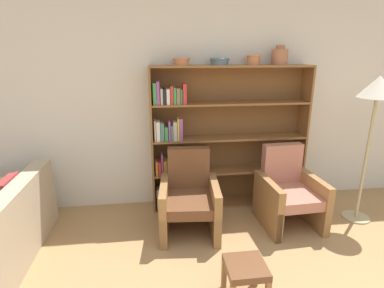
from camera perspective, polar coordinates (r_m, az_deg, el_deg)
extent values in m
cube|color=silver|center=(3.94, 6.70, 8.32)|extent=(12.00, 0.06, 2.75)
cube|color=brown|center=(3.74, -7.62, 0.52)|extent=(0.02, 0.30, 1.82)
cube|color=brown|center=(4.21, 20.17, 1.45)|extent=(0.02, 0.30, 1.82)
cube|color=brown|center=(3.72, 7.62, 14.48)|extent=(1.94, 0.30, 0.02)
cube|color=brown|center=(4.19, 6.66, -10.86)|extent=(1.94, 0.30, 0.03)
cube|color=brown|center=(3.99, 6.60, 1.60)|extent=(1.94, 0.01, 1.82)
cube|color=#B2A899|center=(3.95, -6.42, -10.21)|extent=(0.04, 0.12, 0.27)
cube|color=#994C99|center=(3.97, -5.85, -10.90)|extent=(0.02, 0.12, 0.16)
cube|color=#B2A899|center=(3.97, -5.43, -10.25)|extent=(0.04, 0.15, 0.25)
cube|color=black|center=(3.96, -4.88, -10.41)|extent=(0.02, 0.13, 0.23)
cube|color=#B2A899|center=(3.99, -4.50, -10.50)|extent=(0.03, 0.16, 0.20)
cube|color=orange|center=(4.00, -3.95, -10.24)|extent=(0.04, 0.19, 0.22)
cube|color=#4C756B|center=(3.97, -3.27, -10.26)|extent=(0.04, 0.13, 0.24)
cube|color=gold|center=(3.98, -2.74, -9.98)|extent=(0.02, 0.17, 0.26)
cube|color=red|center=(4.00, -2.32, -10.40)|extent=(0.02, 0.16, 0.20)
cube|color=#388C47|center=(3.97, -1.76, -10.13)|extent=(0.03, 0.12, 0.25)
cube|color=red|center=(3.99, -1.27, -10.35)|extent=(0.02, 0.14, 0.21)
cube|color=#334CB2|center=(3.98, -0.77, -10.28)|extent=(0.04, 0.13, 0.22)
cube|color=gold|center=(4.01, -0.37, -9.89)|extent=(0.02, 0.19, 0.25)
cube|color=brown|center=(3.99, 6.89, -4.91)|extent=(1.94, 0.30, 0.03)
cube|color=orange|center=(3.79, -6.74, -4.46)|extent=(0.03, 0.15, 0.18)
cube|color=red|center=(3.80, -6.20, -4.43)|extent=(0.03, 0.17, 0.17)
cube|color=#994C99|center=(3.78, -5.72, -3.74)|extent=(0.02, 0.16, 0.27)
cube|color=orange|center=(3.80, -5.14, -4.28)|extent=(0.04, 0.17, 0.19)
cube|color=#4C756B|center=(3.79, -4.61, -4.17)|extent=(0.02, 0.16, 0.20)
cube|color=gold|center=(3.80, -4.03, -4.47)|extent=(0.04, 0.15, 0.16)
cube|color=black|center=(3.79, -3.48, -3.57)|extent=(0.02, 0.17, 0.28)
cube|color=red|center=(3.79, -2.90, -4.46)|extent=(0.03, 0.12, 0.17)
cube|color=orange|center=(3.79, -2.39, -4.12)|extent=(0.02, 0.13, 0.21)
cube|color=red|center=(3.80, -1.91, -3.93)|extent=(0.04, 0.15, 0.23)
cube|color=#7F6B4C|center=(3.81, -1.37, -3.88)|extent=(0.02, 0.16, 0.22)
cube|color=brown|center=(3.85, 7.11, 1.22)|extent=(1.94, 0.30, 0.02)
cube|color=#B2A899|center=(3.66, -7.04, 2.66)|extent=(0.02, 0.18, 0.25)
cube|color=white|center=(3.64, -6.47, 2.50)|extent=(0.04, 0.15, 0.24)
cube|color=#4C756B|center=(3.64, -5.70, 2.39)|extent=(0.04, 0.13, 0.23)
cube|color=#388C47|center=(3.65, -4.94, 2.06)|extent=(0.04, 0.14, 0.18)
cube|color=#994C99|center=(3.66, -4.35, 2.63)|extent=(0.02, 0.16, 0.24)
cube|color=#4C756B|center=(3.65, -3.87, 2.20)|extent=(0.02, 0.14, 0.19)
cube|color=#B2A899|center=(3.65, -3.28, 2.56)|extent=(0.04, 0.14, 0.23)
cube|color=gold|center=(3.64, -2.67, 2.83)|extent=(0.02, 0.12, 0.27)
cube|color=#994C99|center=(3.65, -2.15, 2.85)|extent=(0.04, 0.13, 0.27)
cube|color=brown|center=(3.76, 7.36, 7.73)|extent=(1.94, 0.30, 0.02)
cube|color=#388C47|center=(3.58, -7.14, 9.53)|extent=(0.04, 0.18, 0.25)
cube|color=#994C99|center=(3.57, -6.50, 9.66)|extent=(0.03, 0.16, 0.27)
cube|color=#B2A899|center=(3.59, -5.84, 9.06)|extent=(0.03, 0.19, 0.19)
cube|color=black|center=(3.59, -5.30, 9.05)|extent=(0.03, 0.19, 0.18)
cube|color=white|center=(3.58, -4.62, 9.03)|extent=(0.04, 0.17, 0.18)
cube|color=red|center=(3.57, -3.94, 9.28)|extent=(0.03, 0.14, 0.21)
cube|color=#388C47|center=(3.59, -3.37, 9.18)|extent=(0.03, 0.17, 0.19)
cube|color=#7F6B4C|center=(3.57, -2.66, 9.10)|extent=(0.04, 0.12, 0.19)
cube|color=#388C47|center=(3.58, -2.08, 9.04)|extent=(0.02, 0.14, 0.18)
cube|color=red|center=(3.59, -1.49, 9.55)|extent=(0.04, 0.16, 0.24)
cylinder|color=#C67547|center=(3.61, -2.05, 15.38)|extent=(0.18, 0.18, 0.08)
torus|color=#C67547|center=(3.61, -2.06, 15.91)|extent=(0.20, 0.20, 0.02)
cylinder|color=slate|center=(3.68, 5.27, 15.32)|extent=(0.21, 0.21, 0.08)
torus|color=slate|center=(3.68, 5.28, 15.81)|extent=(0.23, 0.23, 0.02)
cylinder|color=#C67547|center=(3.79, 11.61, 15.39)|extent=(0.16, 0.16, 0.11)
torus|color=#C67547|center=(3.79, 11.66, 16.15)|extent=(0.18, 0.18, 0.02)
cylinder|color=#A36647|center=(3.91, 16.36, 15.63)|extent=(0.19, 0.19, 0.19)
cylinder|color=#A36647|center=(3.91, 16.51, 17.32)|extent=(0.11, 0.11, 0.05)
cube|color=tan|center=(3.30, -30.47, -10.06)|extent=(0.19, 1.61, 0.36)
cube|color=tan|center=(4.18, -30.60, -9.17)|extent=(0.88, 0.13, 0.57)
cube|color=#A83838|center=(3.54, -31.08, -8.36)|extent=(0.17, 0.36, 0.37)
cube|color=olive|center=(3.24, 4.98, -16.50)|extent=(0.08, 0.08, 0.35)
cube|color=olive|center=(3.22, -5.58, -16.71)|extent=(0.08, 0.08, 0.35)
cube|color=olive|center=(3.76, 3.81, -11.42)|extent=(0.08, 0.08, 0.35)
cube|color=olive|center=(3.74, -5.08, -11.56)|extent=(0.08, 0.08, 0.35)
cube|color=brown|center=(3.38, -0.48, -10.93)|extent=(0.54, 0.68, 0.12)
cube|color=brown|center=(3.51, -0.64, -4.69)|extent=(0.49, 0.16, 0.51)
cube|color=olive|center=(3.43, 4.30, -12.05)|extent=(0.14, 0.68, 0.59)
cube|color=olive|center=(3.42, -5.28, -12.21)|extent=(0.14, 0.68, 0.59)
cube|color=olive|center=(3.70, 24.24, -13.49)|extent=(0.07, 0.07, 0.35)
cube|color=olive|center=(3.43, 16.05, -15.07)|extent=(0.07, 0.07, 0.35)
cube|color=olive|center=(4.15, 19.55, -9.58)|extent=(0.07, 0.07, 0.35)
cube|color=olive|center=(3.91, 12.14, -10.60)|extent=(0.07, 0.07, 0.35)
cube|color=#B2705B|center=(3.69, 18.27, -9.29)|extent=(0.51, 0.66, 0.12)
cube|color=#B2705B|center=(3.81, 16.71, -3.68)|extent=(0.49, 0.14, 0.51)
cube|color=olive|center=(3.86, 21.88, -9.87)|extent=(0.11, 0.68, 0.59)
cube|color=olive|center=(3.61, 14.16, -11.02)|extent=(0.11, 0.68, 0.59)
cylinder|color=tan|center=(4.32, 28.70, -12.09)|extent=(0.32, 0.32, 0.02)
cylinder|color=tan|center=(4.05, 30.16, -2.75)|extent=(0.04, 0.04, 1.47)
cone|color=silver|center=(3.88, 32.01, 9.25)|extent=(0.41, 0.41, 0.24)
cube|color=olive|center=(2.80, 6.11, -23.44)|extent=(0.04, 0.04, 0.28)
cube|color=olive|center=(2.87, 12.02, -22.63)|extent=(0.04, 0.04, 0.28)
cube|color=brown|center=(2.62, 10.21, -22.10)|extent=(0.32, 0.32, 0.06)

